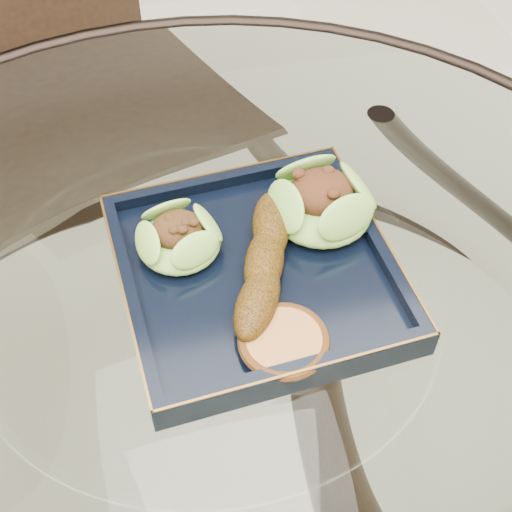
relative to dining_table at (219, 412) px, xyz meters
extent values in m
cylinder|color=white|center=(0.00, 0.00, 0.16)|extent=(1.10, 1.10, 0.01)
torus|color=black|center=(0.00, 0.00, 0.16)|extent=(1.13, 1.13, 0.02)
cylinder|color=black|center=(0.28, 0.28, -0.22)|extent=(0.04, 0.04, 0.75)
cylinder|color=black|center=(-0.28, 0.28, -0.22)|extent=(0.04, 0.04, 0.75)
cube|color=black|center=(-0.10, 0.49, -0.17)|extent=(0.49, 0.49, 0.04)
cube|color=black|center=(-0.15, 0.66, 0.08)|extent=(0.35, 0.15, 0.42)
cylinder|color=black|center=(-0.20, 0.28, -0.39)|extent=(0.03, 0.03, 0.41)
cylinder|color=black|center=(0.11, 0.39, -0.39)|extent=(0.03, 0.03, 0.41)
cylinder|color=black|center=(-0.31, 0.60, -0.39)|extent=(0.03, 0.03, 0.41)
cylinder|color=black|center=(0.00, 0.71, -0.39)|extent=(0.03, 0.03, 0.41)
cube|color=black|center=(0.06, 0.05, 0.17)|extent=(0.28, 0.28, 0.02)
ellipsoid|color=#528B28|center=(-0.01, 0.09, 0.20)|extent=(0.10, 0.10, 0.03)
ellipsoid|color=#4B8D29|center=(0.14, 0.10, 0.20)|extent=(0.13, 0.13, 0.04)
ellipsoid|color=#5B3909|center=(0.06, 0.04, 0.20)|extent=(0.10, 0.18, 0.03)
cylinder|color=#C38341|center=(0.06, -0.05, 0.19)|extent=(0.09, 0.09, 0.01)
camera|label=1|loc=(-0.05, -0.39, 0.74)|focal=50.00mm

